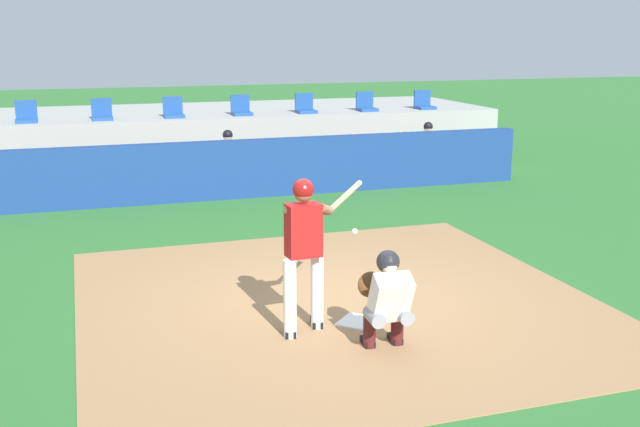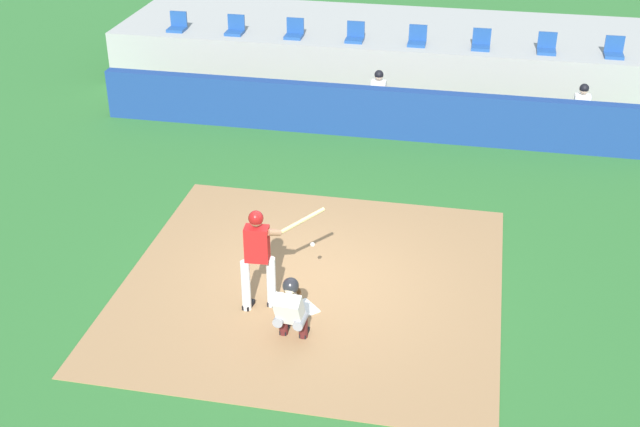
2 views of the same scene
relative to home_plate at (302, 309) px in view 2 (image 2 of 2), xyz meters
name	(u,v)px [view 2 (image 2 of 2)]	position (x,y,z in m)	size (l,w,h in m)	color
ground_plane	(312,284)	(0.00, 0.80, -0.02)	(80.00, 80.00, 0.00)	#2D6B2D
dirt_infield	(312,283)	(0.00, 0.80, -0.02)	(6.40, 6.40, 0.01)	#9E754C
home_plate	(302,309)	(0.00, 0.00, 0.00)	(0.44, 0.44, 0.02)	white
batter_at_plate	(259,253)	(-0.67, -0.04, 1.01)	(1.23, 0.91, 1.80)	silver
catcher_crouched	(291,307)	(0.01, -0.78, 0.59)	(0.50, 1.58, 1.13)	gray
dugout_wall	(369,112)	(0.00, 7.30, 0.58)	(13.00, 0.30, 1.20)	navy
dugout_bench	(374,111)	(0.00, 8.30, 0.20)	(11.80, 0.44, 0.45)	olive
dugout_player_0	(378,97)	(0.09, 8.14, 0.65)	(0.49, 0.70, 1.30)	#939399
dugout_player_1	(581,111)	(4.89, 8.14, 0.65)	(0.49, 0.70, 1.30)	#939399
stands_platform	(392,51)	(0.00, 11.70, 0.68)	(15.00, 4.40, 1.40)	#9E9E99
stadium_seat_0	(178,25)	(-5.69, 10.18, 1.51)	(0.46, 0.46, 0.48)	#1E478C
stadium_seat_1	(235,28)	(-4.06, 10.18, 1.51)	(0.46, 0.46, 0.48)	#1E478C
stadium_seat_2	(294,32)	(-2.44, 10.18, 1.51)	(0.46, 0.46, 0.48)	#1E478C
stadium_seat_3	(355,36)	(-0.81, 10.18, 1.51)	(0.46, 0.46, 0.48)	#1E478C
stadium_seat_4	(417,39)	(0.81, 10.18, 1.51)	(0.46, 0.46, 0.48)	#1E478C
stadium_seat_5	(481,43)	(2.44, 10.18, 1.51)	(0.46, 0.46, 0.48)	#1E478C
stadium_seat_6	(547,47)	(4.06, 10.18, 1.51)	(0.46, 0.46, 0.48)	#1E478C
stadium_seat_7	(614,51)	(5.69, 10.18, 1.51)	(0.46, 0.46, 0.48)	#1E478C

